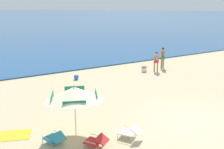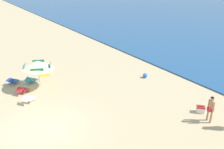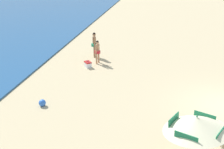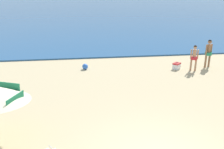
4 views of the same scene
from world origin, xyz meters
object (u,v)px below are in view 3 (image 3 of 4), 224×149
at_px(beach_ball, 42,103).
at_px(beach_umbrella_striped_main, 196,124).
at_px(person_standing_near_shore, 94,43).
at_px(cooler_box, 88,64).
at_px(person_standing_beside, 97,50).

bearing_deg(beach_ball, beach_umbrella_striped_main, -112.78).
relative_size(person_standing_near_shore, beach_ball, 4.95).
bearing_deg(cooler_box, person_standing_near_shore, 3.49).
bearing_deg(beach_umbrella_striped_main, beach_ball, 67.22).
bearing_deg(beach_umbrella_striped_main, person_standing_near_shore, 32.02).
relative_size(beach_umbrella_striped_main, person_standing_near_shore, 1.66).
distance_m(person_standing_beside, cooler_box, 1.23).
bearing_deg(beach_ball, person_standing_beside, -9.48).
relative_size(cooler_box, beach_ball, 1.65).
height_order(person_standing_near_shore, cooler_box, person_standing_near_shore).
distance_m(person_standing_beside, beach_ball, 6.78).
xyz_separation_m(beach_umbrella_striped_main, beach_ball, (3.11, 7.41, -1.59)).
distance_m(beach_umbrella_striped_main, beach_ball, 8.19).
bearing_deg(person_standing_beside, person_standing_near_shore, 24.86).
xyz_separation_m(person_standing_near_shore, cooler_box, (-2.11, -0.13, -0.84)).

